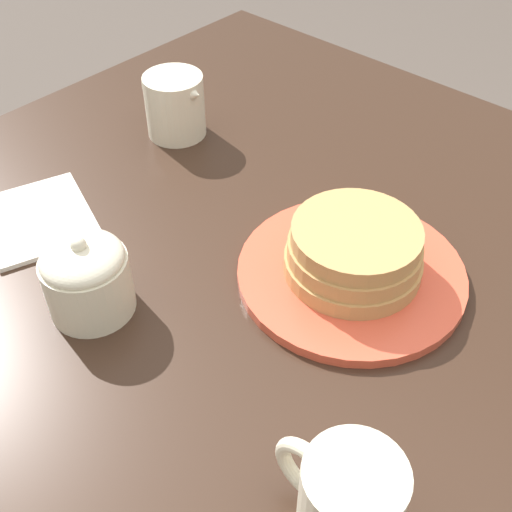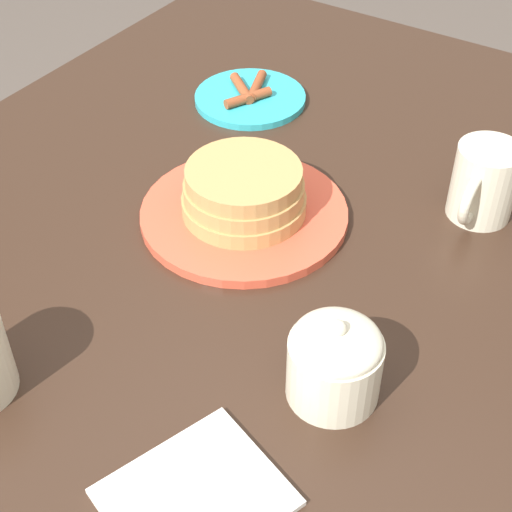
{
  "view_description": "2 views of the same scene",
  "coord_description": "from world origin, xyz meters",
  "px_view_note": "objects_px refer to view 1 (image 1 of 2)",
  "views": [
    {
      "loc": [
        -0.26,
        0.45,
        1.24
      ],
      "look_at": [
        0.08,
        0.08,
        0.77
      ],
      "focal_mm": 45.0,
      "sensor_mm": 36.0,
      "label": 1
    },
    {
      "loc": [
        0.61,
        0.42,
        1.33
      ],
      "look_at": [
        0.08,
        0.08,
        0.77
      ],
      "focal_mm": 55.0,
      "sensor_mm": 36.0,
      "label": 2
    }
  ],
  "objects_px": {
    "creamer_pitcher": "(175,104)",
    "pancake_plate": "(355,260)",
    "napkin": "(38,219)",
    "sugar_bowl": "(87,277)",
    "coffee_mug": "(347,501)"
  },
  "relations": [
    {
      "from": "creamer_pitcher",
      "to": "pancake_plate",
      "type": "bearing_deg",
      "value": 168.75
    },
    {
      "from": "pancake_plate",
      "to": "napkin",
      "type": "height_order",
      "value": "pancake_plate"
    },
    {
      "from": "creamer_pitcher",
      "to": "sugar_bowl",
      "type": "relative_size",
      "value": 1.29
    },
    {
      "from": "pancake_plate",
      "to": "napkin",
      "type": "xyz_separation_m",
      "value": [
        0.34,
        0.18,
        -0.02
      ]
    },
    {
      "from": "creamer_pitcher",
      "to": "sugar_bowl",
      "type": "height_order",
      "value": "creamer_pitcher"
    },
    {
      "from": "creamer_pitcher",
      "to": "sugar_bowl",
      "type": "xyz_separation_m",
      "value": [
        -0.18,
        0.29,
        -0.0
      ]
    },
    {
      "from": "pancake_plate",
      "to": "sugar_bowl",
      "type": "relative_size",
      "value": 2.61
    },
    {
      "from": "sugar_bowl",
      "to": "pancake_plate",
      "type": "bearing_deg",
      "value": -129.23
    },
    {
      "from": "pancake_plate",
      "to": "creamer_pitcher",
      "type": "relative_size",
      "value": 2.03
    },
    {
      "from": "pancake_plate",
      "to": "creamer_pitcher",
      "type": "bearing_deg",
      "value": -11.25
    },
    {
      "from": "creamer_pitcher",
      "to": "coffee_mug",
      "type": "bearing_deg",
      "value": 149.53
    },
    {
      "from": "coffee_mug",
      "to": "napkin",
      "type": "distance_m",
      "value": 0.5
    },
    {
      "from": "coffee_mug",
      "to": "sugar_bowl",
      "type": "height_order",
      "value": "sugar_bowl"
    },
    {
      "from": "coffee_mug",
      "to": "napkin",
      "type": "xyz_separation_m",
      "value": [
        0.5,
        -0.06,
        -0.04
      ]
    },
    {
      "from": "coffee_mug",
      "to": "creamer_pitcher",
      "type": "height_order",
      "value": "creamer_pitcher"
    }
  ]
}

